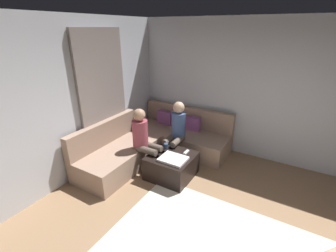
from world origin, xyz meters
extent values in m
cube|color=silver|center=(0.00, 2.94, 1.35)|extent=(6.00, 0.12, 2.70)
cube|color=silver|center=(-2.94, 0.00, 1.35)|extent=(0.12, 6.00, 2.70)
cube|color=gray|center=(-2.84, 1.30, 1.25)|extent=(0.06, 1.10, 2.50)
cube|color=#9E7F6B|center=(-1.78, 2.41, 0.21)|extent=(2.10, 0.85, 0.42)
cube|color=#9E7F6B|center=(-1.78, 2.76, 0.65)|extent=(2.10, 0.14, 0.45)
cube|color=#9E7F6B|center=(-2.41, 1.13, 0.21)|extent=(0.85, 1.70, 0.42)
cube|color=#9E7F6B|center=(-2.76, 1.13, 0.65)|extent=(0.14, 1.70, 0.45)
cube|color=#8C4C8C|center=(-2.28, 2.58, 0.54)|extent=(0.36, 0.12, 0.36)
cube|color=#8C4C8C|center=(-1.58, 2.58, 0.54)|extent=(0.36, 0.12, 0.36)
cube|color=black|center=(-1.42, 1.39, 0.21)|extent=(0.76, 0.76, 0.42)
cube|color=white|center=(-1.32, 1.27, 0.44)|extent=(0.44, 0.36, 0.04)
cylinder|color=#334C72|center=(-1.64, 1.57, 0.47)|extent=(0.08, 0.08, 0.10)
cube|color=white|center=(-1.24, 1.61, 0.43)|extent=(0.05, 0.15, 0.02)
cylinder|color=brown|center=(-1.54, 1.63, 0.21)|extent=(0.12, 0.12, 0.42)
cylinder|color=brown|center=(-1.72, 1.63, 0.21)|extent=(0.12, 0.12, 0.42)
cylinder|color=brown|center=(-1.54, 1.83, 0.48)|extent=(0.12, 0.40, 0.12)
cylinder|color=brown|center=(-1.72, 1.83, 0.48)|extent=(0.12, 0.40, 0.12)
cylinder|color=#3F598C|center=(-1.63, 2.03, 0.73)|extent=(0.28, 0.28, 0.50)
sphere|color=#D8AD8C|center=(-1.63, 2.03, 1.09)|extent=(0.22, 0.22, 0.22)
cylinder|color=brown|center=(-1.63, 1.41, 0.21)|extent=(0.12, 0.12, 0.42)
cylinder|color=brown|center=(-1.63, 1.23, 0.21)|extent=(0.12, 0.12, 0.42)
cylinder|color=brown|center=(-1.83, 1.41, 0.48)|extent=(0.40, 0.12, 0.12)
cylinder|color=brown|center=(-1.83, 1.23, 0.48)|extent=(0.40, 0.12, 0.12)
cylinder|color=#993F4C|center=(-2.03, 1.32, 0.73)|extent=(0.28, 0.28, 0.50)
sphere|color=tan|center=(-2.03, 1.32, 1.09)|extent=(0.22, 0.22, 0.22)
camera|label=1|loc=(0.34, -1.70, 2.50)|focal=24.87mm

